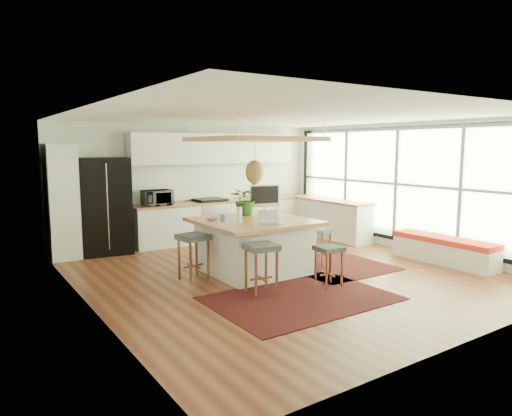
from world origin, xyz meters
TOP-DOWN VIEW (x-y plane):
  - floor at (0.00, 0.00)m, footprint 7.00×7.00m
  - ceiling at (0.00, 0.00)m, footprint 7.00×7.00m
  - wall_back at (0.00, 3.50)m, footprint 6.50×0.00m
  - wall_front at (0.00, -3.50)m, footprint 6.50×0.00m
  - wall_left at (-3.25, 0.00)m, footprint 0.00×7.00m
  - wall_right at (3.25, 0.00)m, footprint 0.00×7.00m
  - window_wall at (3.22, 0.00)m, footprint 0.10×6.20m
  - pantry at (-2.95, 3.18)m, footprint 0.55×0.60m
  - back_counter_base at (0.55, 3.18)m, footprint 4.20×0.60m
  - back_counter_top at (0.55, 3.18)m, footprint 4.24×0.64m
  - backsplash at (0.55, 3.48)m, footprint 4.20×0.02m
  - upper_cabinets at (0.55, 3.32)m, footprint 4.20×0.34m
  - range at (0.30, 3.18)m, footprint 0.76×0.62m
  - right_counter_base at (2.93, 2.00)m, footprint 0.60×2.50m
  - right_counter_top at (2.93, 2.00)m, footprint 0.64×2.54m
  - window_bench at (2.95, -1.20)m, footprint 0.52×2.00m
  - ceiling_panel at (-0.30, 0.40)m, footprint 1.86×1.86m
  - rug_near at (-0.61, -1.30)m, footprint 2.60×1.80m
  - rug_right at (1.08, 0.19)m, footprint 1.80×2.60m
  - fridge at (-2.12, 3.20)m, footprint 1.08×0.90m
  - island at (-0.37, 0.32)m, footprint 1.85×1.85m
  - stool_near_left at (-0.97, -0.79)m, footprint 0.51×0.51m
  - stool_near_right at (0.11, -1.08)m, footprint 0.42×0.42m
  - stool_right_front at (0.87, 0.02)m, footprint 0.53×0.53m
  - stool_right_back at (0.89, 0.81)m, footprint 0.55×0.55m
  - stool_left_side at (-1.48, 0.44)m, footprint 0.51×0.51m
  - laptop at (-0.39, -0.24)m, footprint 0.40×0.41m
  - monitor at (0.16, 0.75)m, footprint 0.64×0.36m
  - microwave at (-1.02, 3.13)m, footprint 0.62×0.36m
  - island_plant at (-0.23, 0.83)m, footprint 0.82×0.83m
  - island_bowl at (-1.01, 0.66)m, footprint 0.21×0.21m
  - island_bottle_0 at (-0.92, 0.42)m, footprint 0.07×0.07m
  - island_bottle_1 at (-0.77, 0.17)m, footprint 0.07×0.07m

SIDE VIEW (x-z plane):
  - floor at x=0.00m, z-range 0.00..0.00m
  - rug_near at x=-0.61m, z-range 0.00..0.01m
  - rug_right at x=1.08m, z-range 0.00..0.01m
  - window_bench at x=2.95m, z-range 0.00..0.50m
  - stool_near_left at x=-0.97m, z-range -0.03..0.74m
  - stool_near_right at x=0.11m, z-range 0.03..0.68m
  - stool_right_front at x=0.87m, z-range 0.01..0.70m
  - stool_right_back at x=0.89m, z-range -0.03..0.74m
  - stool_left_side at x=-1.48m, z-range -0.03..0.74m
  - back_counter_base at x=0.55m, z-range 0.00..0.88m
  - right_counter_base at x=2.93m, z-range 0.00..0.88m
  - island at x=-0.37m, z-range 0.00..0.93m
  - range at x=0.30m, z-range 0.00..1.00m
  - back_counter_top at x=0.55m, z-range 0.88..0.93m
  - right_counter_top at x=2.93m, z-range 0.88..0.93m
  - fridge at x=-2.12m, z-range -0.06..1.91m
  - island_bowl at x=-1.01m, z-range 0.93..0.98m
  - island_bottle_0 at x=-0.92m, z-range 0.93..1.12m
  - island_bottle_1 at x=-0.77m, z-range 0.93..1.12m
  - laptop at x=-0.39m, z-range 0.93..1.17m
  - pantry at x=-2.95m, z-range 0.00..2.25m
  - microwave at x=-1.02m, z-range 0.93..1.34m
  - island_plant at x=-0.23m, z-range 0.93..1.41m
  - monitor at x=0.16m, z-range 0.91..1.47m
  - wall_back at x=0.00m, z-range -1.90..4.60m
  - wall_front at x=0.00m, z-range -1.90..4.60m
  - wall_left at x=-3.25m, z-range -2.15..4.85m
  - wall_right at x=3.25m, z-range -2.15..4.85m
  - backsplash at x=0.55m, z-range 0.95..1.75m
  - window_wall at x=3.22m, z-range 0.10..2.70m
  - ceiling_panel at x=-0.30m, z-range 1.65..2.45m
  - upper_cabinets at x=0.55m, z-range 1.80..2.50m
  - ceiling at x=0.00m, z-range 2.70..2.70m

